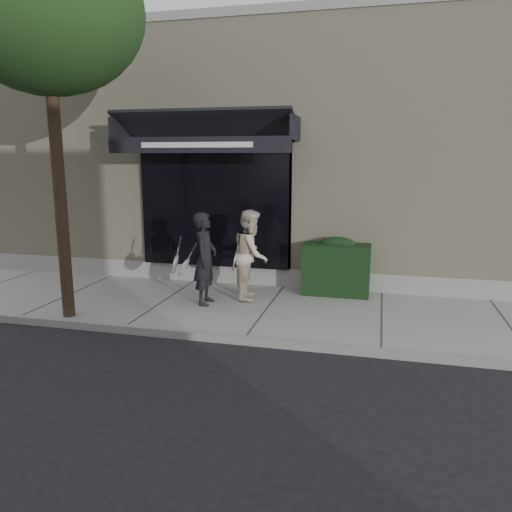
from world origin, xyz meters
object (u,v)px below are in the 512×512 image
(street_tree, at_px, (46,11))
(pedestrian_front, at_px, (205,259))
(pedestrian_back, at_px, (251,254))
(hedge, at_px, (336,267))

(street_tree, bearing_deg, pedestrian_front, 31.75)
(street_tree, bearing_deg, pedestrian_back, 33.49)
(hedge, bearing_deg, pedestrian_back, -154.79)
(street_tree, height_order, pedestrian_back, street_tree)
(pedestrian_back, bearing_deg, street_tree, -146.51)
(street_tree, bearing_deg, hedge, 30.67)
(hedge, xyz_separation_m, pedestrian_front, (-2.27, -1.29, 0.31))
(hedge, height_order, pedestrian_front, pedestrian_front)
(pedestrian_front, distance_m, pedestrian_back, 0.92)
(hedge, xyz_separation_m, pedestrian_back, (-1.55, -0.73, 0.32))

